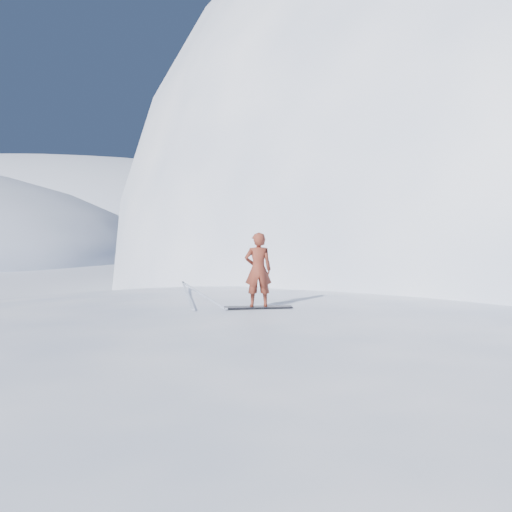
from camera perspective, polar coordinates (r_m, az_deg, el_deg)
The scene contains 8 objects.
ground at distance 11.31m, azimuth 2.25°, elevation -18.97°, with size 400.00×400.00×0.00m, color white.
near_ridge at distance 14.22m, azimuth 5.32°, elevation -14.26°, with size 36.00×28.00×4.80m, color white.
peak_shoulder at distance 32.61m, azimuth 16.93°, elevation -4.42°, with size 28.00×24.00×18.00m, color white.
far_ridge_c at distance 126.68m, azimuth -20.68°, elevation 1.11°, with size 140.00×90.00×36.00m, color white.
wind_bumps at distance 13.26m, azimuth -1.06°, elevation -15.56°, with size 16.00×14.40×1.00m.
snowboard at distance 12.79m, azimuth 0.21°, elevation -5.13°, with size 1.52×0.28×0.03m, color black.
snowboarder at distance 12.69m, azimuth 0.21°, elevation -1.37°, with size 0.60×0.40×1.65m, color maroon.
board_tracks at distance 15.48m, azimuth -6.26°, elevation -3.65°, with size 1.50×5.96×0.04m.
Camera 1 is at (-0.91, -10.43, 4.28)m, focal length 40.00 mm.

